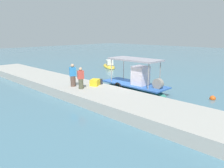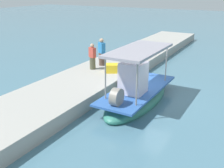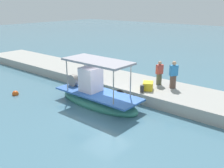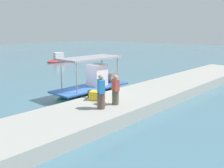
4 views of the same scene
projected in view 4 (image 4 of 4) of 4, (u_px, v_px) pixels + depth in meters
The scene contains 9 objects.
ground_plane at pixel (80, 99), 17.52m from camera, with size 120.00×120.00×0.00m, color slate.
dock_quay at pixel (121, 104), 15.09m from camera, with size 36.00×3.76×0.69m, color #A6A39C.
main_fishing_boat at pixel (92, 89), 18.00m from camera, with size 5.88×2.18×3.12m.
fisherman_near_bollard at pixel (101, 93), 13.00m from camera, with size 0.54×0.57×1.77m.
fisherman_by_crate at pixel (115, 91), 13.74m from camera, with size 0.47×0.52×1.61m.
mooring_bollard at pixel (90, 94), 15.20m from camera, with size 0.24×0.24×0.44m, color #2D2D33.
cargo_crate at pixel (97, 95), 14.75m from camera, with size 0.78×0.62×0.50m, color yellow.
marker_buoy at pixel (116, 80), 23.52m from camera, with size 0.43×0.43×0.43m.
moored_boat_near at pixel (61, 60), 36.48m from camera, with size 4.41×2.14×1.62m.
Camera 4 is at (-11.13, -12.92, 4.69)m, focal length 41.70 mm.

